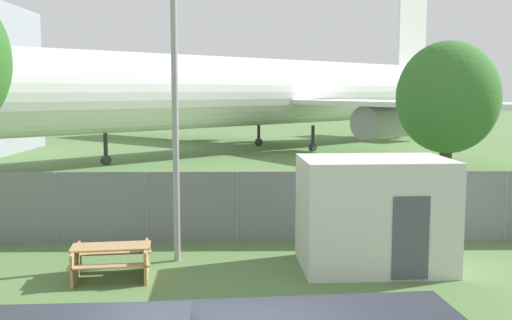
% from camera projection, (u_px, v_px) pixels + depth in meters
% --- Properties ---
extents(perimeter_fence, '(56.07, 0.07, 2.02)m').
position_uv_depth(perimeter_fence, '(237.00, 207.00, 16.87)').
color(perimeter_fence, gray).
rests_on(perimeter_fence, ground).
extents(airplane, '(40.03, 36.26, 13.57)m').
position_uv_depth(airplane, '(270.00, 93.00, 42.90)').
color(airplane, white).
rests_on(airplane, ground).
extents(portable_cabin, '(3.63, 2.53, 2.67)m').
position_uv_depth(portable_cabin, '(374.00, 213.00, 14.48)').
color(portable_cabin, silver).
rests_on(portable_cabin, ground).
extents(picnic_bench_near_cabin, '(1.94, 1.62, 0.76)m').
position_uv_depth(picnic_bench_near_cabin, '(111.00, 258.00, 13.70)').
color(picnic_bench_near_cabin, tan).
rests_on(picnic_bench_near_cabin, ground).
extents(tree_left_of_cabin, '(3.44, 3.44, 5.94)m').
position_uv_depth(tree_left_of_cabin, '(448.00, 98.00, 20.15)').
color(tree_left_of_cabin, '#4C3823').
rests_on(tree_left_of_cabin, ground).
extents(light_mast, '(0.44, 0.44, 7.33)m').
position_uv_depth(light_mast, '(175.00, 81.00, 14.63)').
color(light_mast, '#99999E').
rests_on(light_mast, ground).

